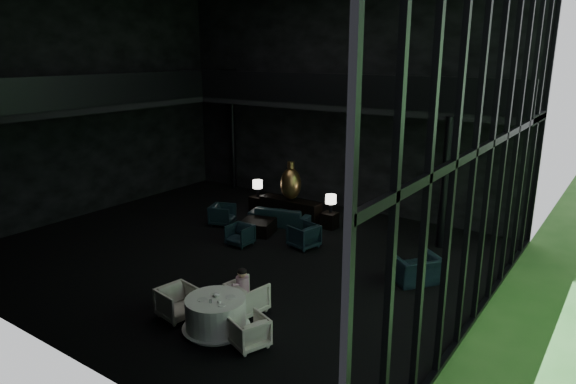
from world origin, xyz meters
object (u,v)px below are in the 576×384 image
Objects in this scene: side_table_right at (330,220)px; dining_chair_east at (249,331)px; console at (290,210)px; side_table_left at (258,203)px; table_lamp_right at (331,200)px; window_armchair at (416,263)px; bronze_urn at (291,183)px; lounge_armchair_south at (240,235)px; lounge_armchair_west at (222,214)px; dining_chair_north at (247,295)px; table_lamp_left at (258,185)px; dining_table at (216,317)px; sofa at (281,212)px; dining_chair_west at (178,301)px; child at (242,281)px; lounge_armchair_east at (304,234)px; coffee_table at (258,227)px.

side_table_right is 7.57m from dining_chair_east.
console is 1.61m from side_table_left.
table_lamp_right is 0.52× the size of window_armchair.
table_lamp_right reaches higher than side_table_right.
console is 6.07m from window_armchair.
lounge_armchair_south is (0.15, -2.97, -0.99)m from bronze_urn.
lounge_armchair_west is (-3.20, -1.83, 0.13)m from side_table_right.
dining_chair_north is at bearing -63.52° from console.
table_lamp_left reaches higher than side_table_left.
lounge_armchair_south is (1.75, -1.14, -0.07)m from lounge_armchair_west.
dining_table reaches higher than dining_chair_east.
dining_chair_east is at bearing 106.26° from sofa.
bronze_urn is 1.69× the size of lounge_armchair_west.
sofa is (-1.55, -0.72, -0.54)m from table_lamp_right.
dining_chair_west is at bearing -64.47° from table_lamp_left.
table_lamp_right reaches higher than window_armchair.
table_lamp_right is at bearing -77.78° from child.
window_armchair is at bearing 5.45° from lounge_armchair_south.
console is at bearing -54.25° from dining_chair_north.
lounge_armchair_west is at bearing -57.16° from window_armchair.
dining_chair_north is at bearing 2.76° from window_armchair.
bronze_urn is (0.00, 0.04, 0.95)m from console.
side_table_left is 9.21m from dining_chair_east.
lounge_armchair_east is (1.81, -1.33, -0.02)m from sofa.
sofa is 1.86× the size of window_armchair.
sofa reaches higher than lounge_armchair_west.
dining_table is at bearing -57.66° from table_lamp_left.
bronze_urn is at bearing 112.84° from dining_table.
console is 1.79m from coffee_table.
bronze_urn is 1.69× the size of dining_chair_west.
child reaches higher than side_table_right.
lounge_armchair_west is (-1.60, -1.83, -0.92)m from bronze_urn.
dining_chair_east is at bearing 134.95° from child.
side_table_left is at bearing -20.97° from lounge_armchair_west.
bronze_urn is 7.51m from dining_chair_west.
sofa is at bearing 84.46° from coffee_table.
dining_chair_east is at bearing -52.84° from side_table_left.
dining_table is at bearing -57.67° from side_table_left.
sofa is 6.25m from child.
sofa is (0.05, -0.66, -0.89)m from bronze_urn.
lounge_armchair_south is 5.05m from dining_table.
child reaches higher than coffee_table.
console is 3.52× the size of lounge_armchair_south.
lounge_armchair_west reaches higher than dining_chair_west.
lounge_armchair_west is (-1.65, -1.17, -0.04)m from sofa.
side_table_left is 2.49m from coffee_table.
side_table_left is 3.28m from table_lamp_right.
dining_chair_north is 0.36m from child.
side_table_left is 8.14m from dining_chair_west.
bronze_urn reaches higher than window_armchair.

